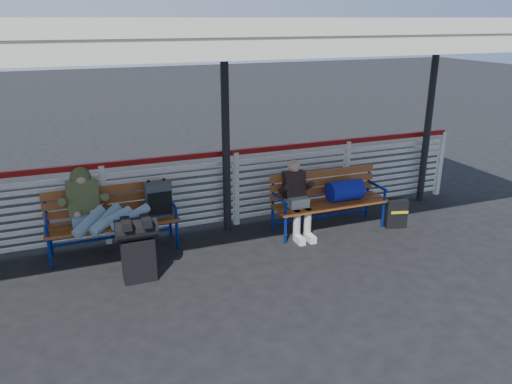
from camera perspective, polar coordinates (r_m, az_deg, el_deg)
name	(u,v)px	position (r m, az deg, el deg)	size (l,w,h in m)	color
ground	(126,309)	(6.07, -14.61, -12.79)	(60.00, 60.00, 0.00)	black
fence	(105,201)	(7.50, -16.90, -1.02)	(12.08, 0.08, 1.24)	silver
canopy	(92,29)	(6.04, -18.24, 17.26)	(12.60, 3.60, 3.16)	silver
luggage_stack	(138,247)	(6.43, -13.38, -6.10)	(0.51, 0.28, 0.84)	black
bench_left	(129,208)	(7.28, -14.34, -1.83)	(1.80, 0.56, 0.97)	#9F451E
bench_right	(335,193)	(7.84, 9.04, -0.12)	(1.80, 0.56, 0.92)	#9F451E
traveler_man	(102,214)	(6.90, -17.20, -2.38)	(0.94, 1.55, 0.77)	#869FB5
companion_person	(297,198)	(7.53, 4.72, -0.68)	(0.32, 0.66, 1.15)	#ABA89B
suitcase_side	(396,213)	(8.22, 15.67, -2.33)	(0.37, 0.28, 0.46)	black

